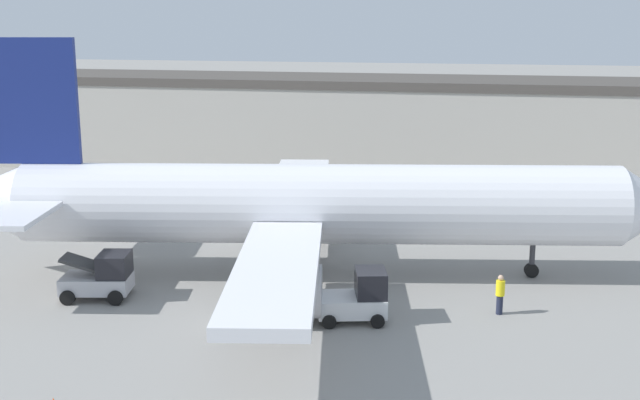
{
  "coord_description": "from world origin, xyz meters",
  "views": [
    {
      "loc": [
        8.44,
        -38.13,
        12.8
      ],
      "look_at": [
        0.0,
        0.0,
        3.94
      ],
      "focal_mm": 45.0,
      "sensor_mm": 36.0,
      "label": 1
    }
  ],
  "objects_px": {
    "airplane": "(301,206)",
    "baggage_tug": "(358,298)",
    "belt_loader_truck": "(102,277)",
    "ground_crew_worker": "(500,293)"
  },
  "relations": [
    {
      "from": "airplane",
      "to": "baggage_tug",
      "type": "distance_m",
      "value": 7.25
    },
    {
      "from": "airplane",
      "to": "belt_loader_truck",
      "type": "bearing_deg",
      "value": -157.79
    },
    {
      "from": "belt_loader_truck",
      "to": "ground_crew_worker",
      "type": "bearing_deg",
      "value": -6.05
    },
    {
      "from": "airplane",
      "to": "ground_crew_worker",
      "type": "relative_size",
      "value": 20.67
    },
    {
      "from": "airplane",
      "to": "belt_loader_truck",
      "type": "distance_m",
      "value": 10.21
    },
    {
      "from": "belt_loader_truck",
      "to": "baggage_tug",
      "type": "bearing_deg",
      "value": -12.7
    },
    {
      "from": "ground_crew_worker",
      "to": "baggage_tug",
      "type": "bearing_deg",
      "value": -83.83
    },
    {
      "from": "ground_crew_worker",
      "to": "baggage_tug",
      "type": "height_order",
      "value": "baggage_tug"
    },
    {
      "from": "airplane",
      "to": "belt_loader_truck",
      "type": "relative_size",
      "value": 10.86
    },
    {
      "from": "baggage_tug",
      "to": "belt_loader_truck",
      "type": "distance_m",
      "value": 12.15
    }
  ]
}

